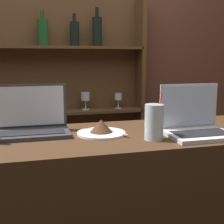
# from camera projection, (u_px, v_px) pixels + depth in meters

# --- Properties ---
(back_wall) EXTENTS (7.00, 0.06, 2.70)m
(back_wall) POSITION_uv_depth(u_px,v_px,m) (63.00, 65.00, 2.33)
(back_wall) COLOR brown
(back_wall) RESTS_ON ground_plane
(back_shelf) EXTENTS (1.37, 0.18, 1.84)m
(back_shelf) POSITION_uv_depth(u_px,v_px,m) (52.00, 118.00, 2.30)
(back_shelf) COLOR brown
(back_shelf) RESTS_ON ground_plane
(laptop_near) EXTENTS (0.34, 0.20, 0.23)m
(laptop_near) POSITION_uv_depth(u_px,v_px,m) (31.00, 123.00, 1.43)
(laptop_near) COLOR #333338
(laptop_near) RESTS_ON bar_counter
(laptop_far) EXTENTS (0.30, 0.23, 0.23)m
(laptop_far) POSITION_uv_depth(u_px,v_px,m) (196.00, 124.00, 1.43)
(laptop_far) COLOR silver
(laptop_far) RESTS_ON bar_counter
(cake_plate) EXTENTS (0.22, 0.22, 0.07)m
(cake_plate) POSITION_uv_depth(u_px,v_px,m) (101.00, 129.00, 1.43)
(cake_plate) COLOR white
(cake_plate) RESTS_ON bar_counter
(water_glass) EXTENTS (0.08, 0.08, 0.20)m
(water_glass) POSITION_uv_depth(u_px,v_px,m) (154.00, 122.00, 1.33)
(water_glass) COLOR silver
(water_glass) RESTS_ON bar_counter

